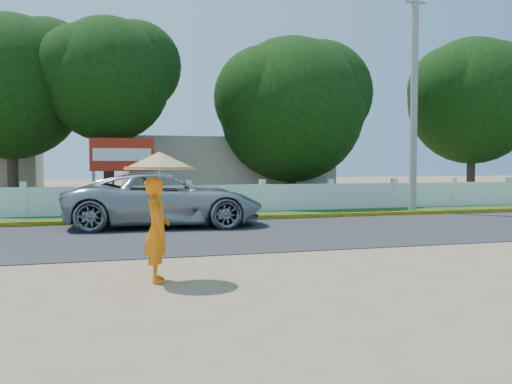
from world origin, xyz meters
TOP-DOWN VIEW (x-y plane):
  - ground at (0.00, 0.00)m, footprint 120.00×120.00m
  - road at (0.00, 4.50)m, footprint 60.00×7.00m
  - grass_verge at (0.00, 9.75)m, footprint 60.00×3.50m
  - curb at (0.00, 8.05)m, footprint 40.00×0.18m
  - fence at (0.00, 11.20)m, footprint 40.00×0.10m
  - building_near at (3.00, 18.00)m, footprint 10.00×6.00m
  - utility_pole at (8.60, 9.08)m, footprint 0.28×0.28m
  - vehicle at (-1.52, 6.86)m, footprint 6.26×3.27m
  - monk_with_parasol at (-2.67, -1.27)m, footprint 1.20×1.20m
  - billboard at (-2.45, 12.30)m, footprint 2.50×0.13m
  - tree_row at (2.22, 14.41)m, footprint 36.74×7.78m

SIDE VIEW (x-z plane):
  - ground at x=0.00m, z-range 0.00..0.00m
  - road at x=0.00m, z-range 0.00..0.02m
  - grass_verge at x=0.00m, z-range 0.00..0.03m
  - curb at x=0.00m, z-range 0.00..0.16m
  - fence at x=0.00m, z-range 0.00..1.10m
  - vehicle at x=-1.52m, z-range 0.00..1.68m
  - monk_with_parasol at x=-2.67m, z-range 0.33..2.50m
  - building_near at x=3.00m, z-range 0.00..3.20m
  - billboard at x=-2.45m, z-range 0.67..3.62m
  - utility_pole at x=8.60m, z-range 0.00..9.04m
  - tree_row at x=2.22m, z-range 0.58..9.12m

